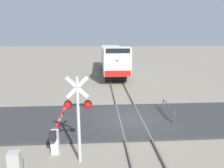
% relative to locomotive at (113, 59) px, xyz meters
% --- Properties ---
extents(ground_plane, '(160.00, 160.00, 0.00)m').
position_rel_locomotive_xyz_m(ground_plane, '(0.00, -16.80, -2.12)').
color(ground_plane, gray).
extents(rail_track_left, '(0.08, 80.00, 0.15)m').
position_rel_locomotive_xyz_m(rail_track_left, '(-0.72, -16.80, -2.04)').
color(rail_track_left, '#59544C').
rests_on(rail_track_left, ground_plane).
extents(rail_track_right, '(0.08, 80.00, 0.15)m').
position_rel_locomotive_xyz_m(rail_track_right, '(0.72, -16.80, -2.04)').
color(rail_track_right, '#59544C').
rests_on(rail_track_right, ground_plane).
extents(road_surface, '(36.00, 5.66, 0.14)m').
position_rel_locomotive_xyz_m(road_surface, '(0.00, -16.80, -2.05)').
color(road_surface, '#2D2D30').
rests_on(road_surface, ground_plane).
extents(locomotive, '(2.98, 15.88, 4.11)m').
position_rel_locomotive_xyz_m(locomotive, '(0.00, 0.00, 0.00)').
color(locomotive, black).
rests_on(locomotive, ground_plane).
extents(crossing_signal, '(1.18, 0.33, 3.90)m').
position_rel_locomotive_xyz_m(crossing_signal, '(-2.94, -21.20, 0.29)').
color(crossing_signal, '#ADADB2').
rests_on(crossing_signal, ground_plane).
extents(crossing_gate, '(0.36, 5.53, 1.28)m').
position_rel_locomotive_xyz_m(crossing_gate, '(-4.16, -19.77, -1.32)').
color(crossing_gate, silver).
rests_on(crossing_gate, ground_plane).
extents(guard_railing, '(0.08, 2.38, 0.95)m').
position_rel_locomotive_xyz_m(guard_railing, '(2.60, -16.48, -1.51)').
color(guard_railing, '#4C4742').
rests_on(guard_railing, ground_plane).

